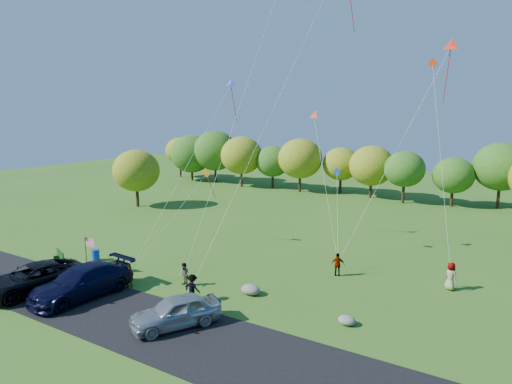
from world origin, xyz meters
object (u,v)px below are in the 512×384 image
Objects in this scene: park_bench at (61,256)px; trash_barrel at (96,255)px; flyer_e at (451,276)px; flyer_a at (129,276)px; flyer_d at (338,265)px; minivan_navy at (82,282)px; flyer_b at (184,275)px; minivan_dark at (33,278)px; minivan_silver at (176,311)px; flyer_c at (192,288)px.

park_bench is 2.00× the size of trash_barrel.
flyer_a is at bearing 65.65° from flyer_e.
minivan_navy is at bearing 20.68° from flyer_d.
flyer_e is (15.13, 8.69, 0.13)m from flyer_b.
minivan_silver is (11.00, 1.19, -0.05)m from minivan_dark.
minivan_navy is 6.38m from flyer_b.
minivan_navy is at bearing -149.95° from minivan_silver.
flyer_e reaches higher than flyer_b.
minivan_dark is at bearing -161.72° from flyer_a.
flyer_c is at bearing 20.06° from park_bench.
minivan_dark is at bearing 16.13° from flyer_d.
flyer_b is 0.86× the size of flyer_e.
flyer_c is at bearing 35.09° from minivan_dark.
flyer_c is (-1.46, 3.14, -0.05)m from minivan_silver.
flyer_b is 0.94× the size of flyer_c.
flyer_b is (4.17, 4.83, -0.23)m from minivan_navy.
minivan_navy is 1.34× the size of minivan_silver.
trash_barrel is (-12.86, 5.12, -0.46)m from minivan_silver.
minivan_navy is 3.74× the size of park_bench.
minivan_dark is at bearing -30.67° from park_bench.
trash_barrel is (-17.31, -6.81, -0.39)m from flyer_d.
park_bench is 2.50m from trash_barrel.
minivan_navy reaches higher than flyer_b.
flyer_e is (19.30, 13.52, -0.10)m from minivan_navy.
flyer_d is 1.87× the size of trash_barrel.
flyer_a reaches higher than trash_barrel.
minivan_dark is 5.79m from park_bench.
minivan_navy reaches higher than flyer_c.
flyer_e is at bearing 40.01° from minivan_navy.
flyer_c is 0.96× the size of park_bench.
flyer_c is 16.65m from flyer_e.
park_bench is (-14.59, 3.32, -0.36)m from minivan_silver.
flyer_c is at bearing -9.84° from trash_barrel.
flyer_a is 3.60m from flyer_b.
flyer_d is (15.46, 13.12, -0.12)m from minivan_dark.
flyer_a is (1.23, 2.74, -0.26)m from minivan_navy.
flyer_a is at bearing 50.39° from minivan_dark.
minivan_navy is 7.64m from minivan_silver.
trash_barrel is (-1.85, 6.31, -0.50)m from minivan_dark.
flyer_d reaches higher than trash_barrel.
minivan_navy reaches higher than trash_barrel.
park_bench is (-19.05, -8.60, -0.29)m from flyer_d.
flyer_a is 8.22m from park_bench.
flyer_b is 0.90× the size of park_bench.
minivan_navy is at bearing 28.46° from minivan_dark.
flyer_a is at bearing 70.78° from minivan_navy.
minivan_silver is 5.85m from flyer_b.
minivan_silver reaches higher than flyer_c.
minivan_dark is at bearing -117.61° from flyer_b.
flyer_e is at bearing 43.45° from minivan_dark.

